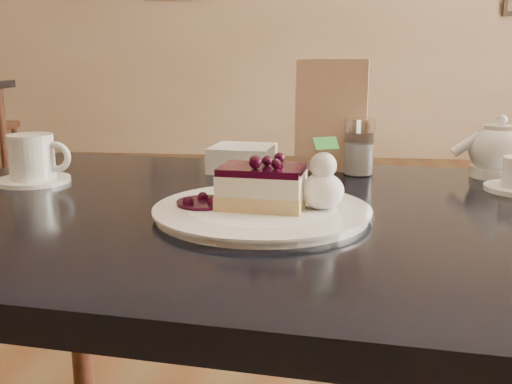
# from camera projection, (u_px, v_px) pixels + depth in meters

# --- Properties ---
(main_table) EXTENTS (1.24, 0.89, 0.73)m
(main_table) POSITION_uv_depth(u_px,v_px,m) (268.00, 256.00, 0.86)
(main_table) COLOR black
(main_table) RESTS_ON ground
(dessert_plate) EXTENTS (0.29, 0.29, 0.01)m
(dessert_plate) POSITION_uv_depth(u_px,v_px,m) (262.00, 212.00, 0.79)
(dessert_plate) COLOR white
(dessert_plate) RESTS_ON main_table
(cheesecake_slice) EXTENTS (0.12, 0.09, 0.06)m
(cheesecake_slice) POSITION_uv_depth(u_px,v_px,m) (262.00, 187.00, 0.78)
(cheesecake_slice) COLOR tan
(cheesecake_slice) RESTS_ON dessert_plate
(whipped_cream) EXTENTS (0.06, 0.06, 0.05)m
(whipped_cream) POSITION_uv_depth(u_px,v_px,m) (323.00, 191.00, 0.78)
(whipped_cream) COLOR white
(whipped_cream) RESTS_ON dessert_plate
(berry_sauce) EXTENTS (0.08, 0.08, 0.01)m
(berry_sauce) POSITION_uv_depth(u_px,v_px,m) (204.00, 203.00, 0.80)
(berry_sauce) COLOR black
(berry_sauce) RESTS_ON dessert_plate
(coffee_set) EXTENTS (0.13, 0.13, 0.09)m
(coffee_set) POSITION_uv_depth(u_px,v_px,m) (33.00, 161.00, 1.00)
(coffee_set) COLOR white
(coffee_set) RESTS_ON main_table
(tea_set) EXTENTS (0.17, 0.23, 0.10)m
(tea_set) POSITION_uv_depth(u_px,v_px,m) (503.00, 157.00, 1.02)
(tea_set) COLOR white
(tea_set) RESTS_ON main_table
(menu_card) EXTENTS (0.14, 0.04, 0.21)m
(menu_card) POSITION_uv_depth(u_px,v_px,m) (331.00, 116.00, 1.09)
(menu_card) COLOR beige
(menu_card) RESTS_ON main_table
(sugar_shaker) EXTENTS (0.06, 0.06, 0.11)m
(sugar_shaker) POSITION_uv_depth(u_px,v_px,m) (359.00, 146.00, 1.06)
(sugar_shaker) COLOR white
(sugar_shaker) RESTS_ON main_table
(napkin_stack) EXTENTS (0.13, 0.13, 0.05)m
(napkin_stack) POSITION_uv_depth(u_px,v_px,m) (242.00, 158.00, 1.11)
(napkin_stack) COLOR white
(napkin_stack) RESTS_ON main_table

